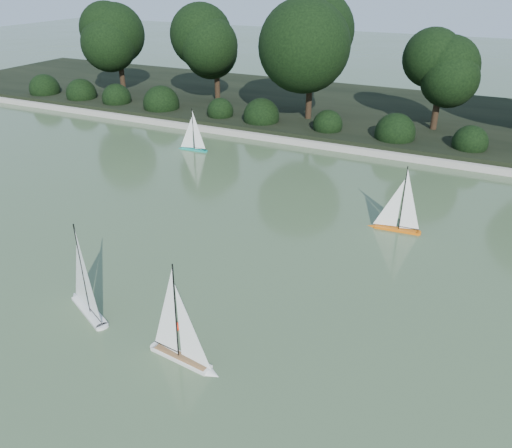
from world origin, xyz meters
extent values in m
plane|color=#384E2E|center=(0.00, 0.00, 0.00)|extent=(80.00, 80.00, 0.00)
cube|color=gray|center=(0.00, 9.00, 0.09)|extent=(40.00, 0.35, 0.18)
cube|color=black|center=(0.00, 13.00, 0.15)|extent=(40.00, 8.00, 0.30)
cylinder|color=black|center=(-11.00, 11.20, 0.76)|extent=(0.20, 0.20, 1.51)
sphere|color=black|center=(-11.00, 11.20, 2.58)|extent=(2.38, 2.38, 2.38)
cylinder|color=black|center=(-7.00, 11.80, 0.68)|extent=(0.20, 0.20, 1.37)
sphere|color=black|center=(-7.00, 11.80, 2.38)|extent=(2.24, 2.24, 2.24)
cylinder|color=black|center=(-3.00, 10.90, 0.83)|extent=(0.20, 0.20, 1.66)
sphere|color=black|center=(-3.00, 10.90, 2.85)|extent=(2.66, 2.66, 2.66)
cylinder|color=black|center=(1.00, 11.40, 0.63)|extent=(0.20, 0.20, 1.26)
sphere|color=black|center=(1.00, 11.40, 2.21)|extent=(2.10, 2.10, 2.10)
sphere|color=black|center=(-14.00, 9.90, 0.45)|extent=(1.10, 1.10, 1.10)
sphere|color=black|center=(-12.00, 9.90, 0.45)|extent=(1.10, 1.10, 1.10)
sphere|color=black|center=(-10.00, 9.90, 0.45)|extent=(1.10, 1.10, 1.10)
sphere|color=black|center=(-8.00, 9.90, 0.45)|extent=(1.10, 1.10, 1.10)
sphere|color=black|center=(-6.00, 9.90, 0.45)|extent=(1.10, 1.10, 1.10)
sphere|color=black|center=(-4.00, 9.90, 0.45)|extent=(1.10, 1.10, 1.10)
sphere|color=black|center=(-2.00, 9.90, 0.45)|extent=(1.10, 1.10, 1.10)
sphere|color=black|center=(0.00, 9.90, 0.45)|extent=(1.10, 1.10, 1.10)
sphere|color=black|center=(2.00, 9.90, 0.45)|extent=(1.10, 1.10, 1.10)
cube|color=silver|center=(-2.54, -0.28, 0.05)|extent=(0.98, 0.61, 0.10)
cone|color=silver|center=(-3.06, -0.03, 0.05)|extent=(0.26, 0.26, 0.20)
cylinder|color=silver|center=(-2.09, -0.50, 0.05)|extent=(0.16, 0.16, 0.10)
cylinder|color=black|center=(-2.49, -0.30, 0.87)|extent=(0.03, 0.03, 1.53)
cylinder|color=black|center=(-2.30, -0.40, 0.16)|extent=(0.42, 0.21, 0.02)
cube|color=silver|center=(-0.65, -0.56, 0.05)|extent=(0.96, 0.30, 0.09)
cone|color=silver|center=(-0.11, -0.62, 0.05)|extent=(0.21, 0.21, 0.19)
cylinder|color=silver|center=(-1.12, -0.50, 0.05)|extent=(0.13, 0.13, 0.09)
cube|color=olive|center=(-0.65, -0.56, 0.10)|extent=(0.88, 0.24, 0.01)
cylinder|color=black|center=(-0.70, -0.55, 0.83)|extent=(0.02, 0.02, 1.46)
cylinder|color=black|center=(-0.91, -0.53, 0.15)|extent=(0.43, 0.06, 0.02)
cube|color=#D35B0B|center=(1.26, 4.58, 0.04)|extent=(0.89, 0.24, 0.09)
cone|color=#D35B0B|center=(0.75, 4.54, 0.04)|extent=(0.19, 0.19, 0.18)
cylinder|color=#D35B0B|center=(1.70, 4.61, 0.04)|extent=(0.11, 0.11, 0.09)
cylinder|color=black|center=(1.31, 4.58, 0.77)|extent=(0.02, 0.02, 1.36)
cylinder|color=black|center=(1.50, 4.60, 0.14)|extent=(0.40, 0.04, 0.01)
cube|color=#158A78|center=(-5.20, 7.12, 0.04)|extent=(0.80, 0.20, 0.08)
cone|color=#158A78|center=(-5.66, 7.10, 0.04)|extent=(0.17, 0.17, 0.16)
cylinder|color=#158A78|center=(-4.81, 7.14, 0.04)|extent=(0.10, 0.10, 0.08)
cylinder|color=black|center=(-5.16, 7.13, 0.69)|extent=(0.02, 0.02, 1.23)
cylinder|color=black|center=(-4.99, 7.13, 0.13)|extent=(0.37, 0.03, 0.01)
sphere|color=red|center=(-1.09, -0.01, 0.00)|extent=(0.16, 0.16, 0.16)
camera|label=1|loc=(2.55, -4.88, 4.82)|focal=35.00mm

